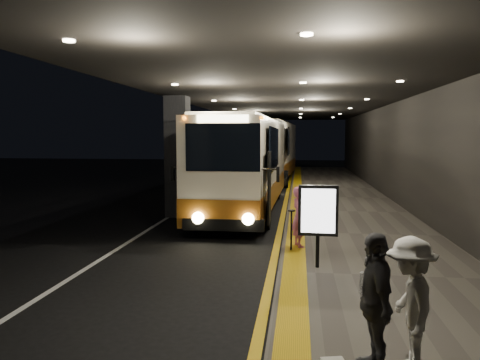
# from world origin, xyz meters

# --- Properties ---
(ground) EXTENTS (90.00, 90.00, 0.00)m
(ground) POSITION_xyz_m (0.00, 0.00, 0.00)
(ground) COLOR black
(lane_line_white) EXTENTS (0.12, 50.00, 0.01)m
(lane_line_white) POSITION_xyz_m (-1.80, 5.00, 0.01)
(lane_line_white) COLOR silver
(lane_line_white) RESTS_ON ground
(kerb_stripe_yellow) EXTENTS (0.18, 50.00, 0.01)m
(kerb_stripe_yellow) POSITION_xyz_m (2.35, 5.00, 0.01)
(kerb_stripe_yellow) COLOR gold
(kerb_stripe_yellow) RESTS_ON ground
(sidewalk) EXTENTS (4.50, 50.00, 0.15)m
(sidewalk) POSITION_xyz_m (4.75, 5.00, 0.07)
(sidewalk) COLOR #514C44
(sidewalk) RESTS_ON ground
(tactile_strip) EXTENTS (0.50, 50.00, 0.01)m
(tactile_strip) POSITION_xyz_m (2.85, 5.00, 0.16)
(tactile_strip) COLOR gold
(tactile_strip) RESTS_ON sidewalk
(terminal_wall) EXTENTS (0.10, 50.00, 6.00)m
(terminal_wall) POSITION_xyz_m (7.00, 5.00, 3.00)
(terminal_wall) COLOR black
(terminal_wall) RESTS_ON ground
(support_columns) EXTENTS (0.80, 24.80, 4.40)m
(support_columns) POSITION_xyz_m (-1.50, 4.00, 2.20)
(support_columns) COLOR black
(support_columns) RESTS_ON ground
(canopy) EXTENTS (9.00, 50.00, 0.40)m
(canopy) POSITION_xyz_m (2.50, 5.00, 4.60)
(canopy) COLOR black
(canopy) RESTS_ON support_columns
(coach_main) EXTENTS (2.64, 11.44, 3.55)m
(coach_main) POSITION_xyz_m (0.85, 5.45, 1.70)
(coach_main) COLOR beige
(coach_main) RESTS_ON ground
(coach_second) EXTENTS (3.18, 12.10, 3.76)m
(coach_second) POSITION_xyz_m (1.06, 17.70, 1.81)
(coach_second) COLOR beige
(coach_second) RESTS_ON ground
(passenger_boarding) EXTENTS (0.55, 0.66, 1.55)m
(passenger_boarding) POSITION_xyz_m (2.94, -0.92, 0.92)
(passenger_boarding) COLOR #D3628E
(passenger_boarding) RESTS_ON sidewalk
(passenger_waiting_white) EXTENTS (0.51, 1.07, 1.63)m
(passenger_waiting_white) POSITION_xyz_m (4.25, -7.11, 0.97)
(passenger_waiting_white) COLOR silver
(passenger_waiting_white) RESTS_ON sidewalk
(passenger_waiting_grey) EXTENTS (0.60, 1.04, 1.70)m
(passenger_waiting_grey) POSITION_xyz_m (3.83, -7.19, 1.00)
(passenger_waiting_grey) COLOR #47464B
(passenger_waiting_grey) RESTS_ON sidewalk
(bag_polka) EXTENTS (0.34, 0.21, 0.38)m
(bag_polka) POSITION_xyz_m (4.19, -4.38, 0.34)
(bag_polka) COLOR black
(bag_polka) RESTS_ON sidewalk
(info_sign) EXTENTS (0.84, 0.14, 1.78)m
(info_sign) POSITION_xyz_m (3.34, -2.76, 1.35)
(info_sign) COLOR black
(info_sign) RESTS_ON sidewalk
(stanchion_post) EXTENTS (0.05, 0.05, 0.99)m
(stanchion_post) POSITION_xyz_m (2.75, -1.32, 0.65)
(stanchion_post) COLOR black
(stanchion_post) RESTS_ON sidewalk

